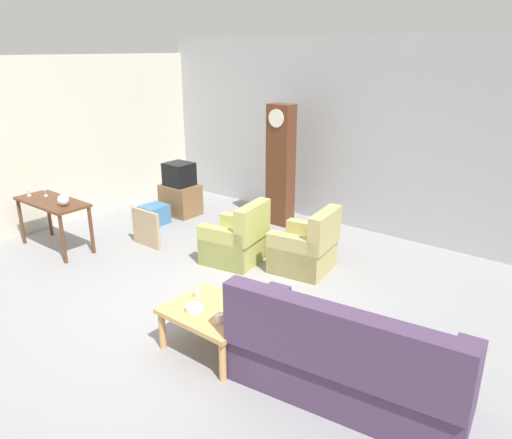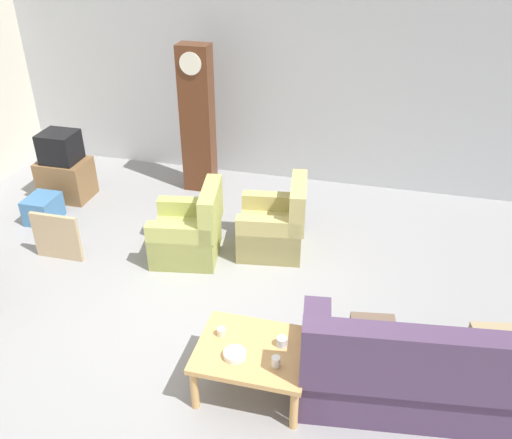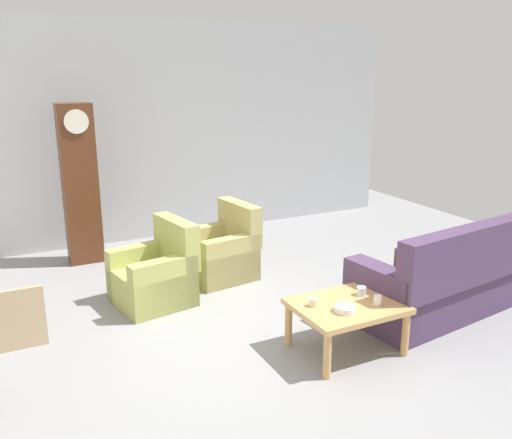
# 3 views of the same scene
# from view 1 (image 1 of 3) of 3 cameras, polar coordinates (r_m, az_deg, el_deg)

# --- Properties ---
(ground_plane) EXTENTS (10.40, 10.40, 0.00)m
(ground_plane) POSITION_cam_1_polar(r_m,az_deg,el_deg) (6.11, -4.93, -9.83)
(ground_plane) COLOR gray
(garage_door_wall) EXTENTS (8.40, 0.16, 3.20)m
(garage_door_wall) POSITION_cam_1_polar(r_m,az_deg,el_deg) (8.41, 11.98, 9.65)
(garage_door_wall) COLOR #ADAFB5
(garage_door_wall) RESTS_ON ground_plane
(pegboard_wall_left) EXTENTS (0.12, 6.40, 2.88)m
(pegboard_wall_left) POSITION_cam_1_polar(r_m,az_deg,el_deg) (9.09, -23.28, 8.19)
(pegboard_wall_left) COLOR beige
(pegboard_wall_left) RESTS_ON ground_plane
(couch_floral) EXTENTS (2.19, 1.14, 1.04)m
(couch_floral) POSITION_cam_1_polar(r_m,az_deg,el_deg) (4.55, 10.63, -16.32)
(couch_floral) COLOR #4C3856
(couch_floral) RESTS_ON ground_plane
(armchair_olive_near) EXTENTS (0.91, 0.88, 0.92)m
(armchair_olive_near) POSITION_cam_1_polar(r_m,az_deg,el_deg) (7.10, -2.30, -2.65)
(armchair_olive_near) COLOR tan
(armchair_olive_near) RESTS_ON ground_plane
(armchair_olive_far) EXTENTS (0.89, 0.86, 0.92)m
(armchair_olive_far) POSITION_cam_1_polar(r_m,az_deg,el_deg) (6.86, 5.88, -3.58)
(armchair_olive_far) COLOR tan
(armchair_olive_far) RESTS_ON ground_plane
(coffee_table_wood) EXTENTS (0.96, 0.76, 0.47)m
(coffee_table_wood) POSITION_cam_1_polar(r_m,az_deg,el_deg) (5.09, -5.11, -11.12)
(coffee_table_wood) COLOR tan
(coffee_table_wood) RESTS_ON ground_plane
(console_table_dark) EXTENTS (1.30, 0.56, 0.78)m
(console_table_dark) POSITION_cam_1_polar(r_m,az_deg,el_deg) (8.07, -22.79, 1.29)
(console_table_dark) COLOR #56331E
(console_table_dark) RESTS_ON ground_plane
(grandfather_clock) EXTENTS (0.44, 0.30, 2.11)m
(grandfather_clock) POSITION_cam_1_polar(r_m,az_deg,el_deg) (8.45, 2.91, 6.34)
(grandfather_clock) COLOR #562D19
(grandfather_clock) RESTS_ON ground_plane
(tv_stand_cabinet) EXTENTS (0.68, 0.52, 0.57)m
(tv_stand_cabinet) POSITION_cam_1_polar(r_m,az_deg,el_deg) (9.25, -8.86, 2.33)
(tv_stand_cabinet) COLOR brown
(tv_stand_cabinet) RESTS_ON ground_plane
(tv_crt) EXTENTS (0.48, 0.44, 0.42)m
(tv_crt) POSITION_cam_1_polar(r_m,az_deg,el_deg) (9.12, -9.02, 5.30)
(tv_crt) COLOR black
(tv_crt) RESTS_ON tv_stand_cabinet
(framed_picture_leaning) EXTENTS (0.60, 0.05, 0.59)m
(framed_picture_leaning) POSITION_cam_1_polar(r_m,az_deg,el_deg) (7.84, -12.81, -1.02)
(framed_picture_leaning) COLOR tan
(framed_picture_leaning) RESTS_ON ground_plane
(storage_box_blue) EXTENTS (0.37, 0.45, 0.35)m
(storage_box_blue) POSITION_cam_1_polar(r_m,az_deg,el_deg) (8.83, -11.87, 0.55)
(storage_box_blue) COLOR teal
(storage_box_blue) RESTS_ON ground_plane
(glass_dome_cloche) EXTENTS (0.17, 0.17, 0.17)m
(glass_dome_cloche) POSITION_cam_1_polar(r_m,az_deg,el_deg) (7.69, -21.74, 2.14)
(glass_dome_cloche) COLOR silver
(glass_dome_cloche) RESTS_ON console_table_dark
(cup_white_porcelain) EXTENTS (0.07, 0.07, 0.09)m
(cup_white_porcelain) POSITION_cam_1_polar(r_m,az_deg,el_deg) (4.81, -4.33, -11.54)
(cup_white_porcelain) COLOR white
(cup_white_porcelain) RESTS_ON coffee_table_wood
(cup_blue_rimmed) EXTENTS (0.09, 0.09, 0.08)m
(cup_blue_rimmed) POSITION_cam_1_polar(r_m,az_deg,el_deg) (4.96, -2.43, -10.48)
(cup_blue_rimmed) COLOR silver
(cup_blue_rimmed) RESTS_ON coffee_table_wood
(cup_cream_tall) EXTENTS (0.08, 0.08, 0.07)m
(cup_cream_tall) POSITION_cam_1_polar(r_m,az_deg,el_deg) (5.29, -6.92, -8.66)
(cup_cream_tall) COLOR beige
(cup_cream_tall) RESTS_ON coffee_table_wood
(bowl_white_stacked) EXTENTS (0.19, 0.19, 0.05)m
(bowl_white_stacked) POSITION_cam_1_polar(r_m,az_deg,el_deg) (5.04, -7.22, -10.31)
(bowl_white_stacked) COLOR white
(bowl_white_stacked) RESTS_ON coffee_table_wood
(wine_glass_tall) EXTENTS (0.08, 0.08, 0.20)m
(wine_glass_tall) POSITION_cam_1_polar(r_m,az_deg,el_deg) (8.39, -25.25, 3.36)
(wine_glass_tall) COLOR silver
(wine_glass_tall) RESTS_ON console_table_dark
(wine_glass_mid) EXTENTS (0.07, 0.07, 0.19)m
(wine_glass_mid) POSITION_cam_1_polar(r_m,az_deg,el_deg) (8.27, -23.60, 3.36)
(wine_glass_mid) COLOR silver
(wine_glass_mid) RESTS_ON console_table_dark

